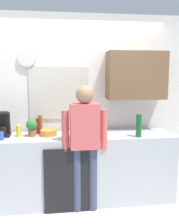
% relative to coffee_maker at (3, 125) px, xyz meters
% --- Properties ---
extents(ground_plane, '(8.00, 8.00, 0.00)m').
position_rel_coffee_maker_xyz_m(ground_plane, '(1.05, -0.40, -1.07)').
color(ground_plane, silver).
extents(kitchen_counter, '(2.49, 0.64, 0.92)m').
position_rel_coffee_maker_xyz_m(kitchen_counter, '(1.05, -0.10, -0.61)').
color(kitchen_counter, '#B2B7BC').
rests_on(kitchen_counter, ground_plane).
extents(dishwasher_panel, '(0.56, 0.02, 0.83)m').
position_rel_coffee_maker_xyz_m(dishwasher_panel, '(0.82, -0.43, -0.65)').
color(dishwasher_panel, black).
rests_on(dishwasher_panel, ground_plane).
extents(back_wall_assembly, '(4.09, 0.42, 2.60)m').
position_rel_coffee_maker_xyz_m(back_wall_assembly, '(1.16, 0.30, 0.30)').
color(back_wall_assembly, white).
rests_on(back_wall_assembly, ground_plane).
extents(coffee_maker, '(0.20, 0.20, 0.33)m').
position_rel_coffee_maker_xyz_m(coffee_maker, '(0.00, 0.00, 0.00)').
color(coffee_maker, black).
rests_on(coffee_maker, kitchen_counter).
extents(bottle_red_vinegar, '(0.06, 0.06, 0.22)m').
position_rel_coffee_maker_xyz_m(bottle_red_vinegar, '(0.47, 0.04, -0.04)').
color(bottle_red_vinegar, maroon).
rests_on(bottle_red_vinegar, kitchen_counter).
extents(bottle_olive_oil, '(0.06, 0.06, 0.25)m').
position_rel_coffee_maker_xyz_m(bottle_olive_oil, '(0.49, 0.13, -0.02)').
color(bottle_olive_oil, olive).
rests_on(bottle_olive_oil, kitchen_counter).
extents(bottle_green_wine, '(0.07, 0.07, 0.30)m').
position_rel_coffee_maker_xyz_m(bottle_green_wine, '(1.78, -0.31, 0.00)').
color(bottle_green_wine, '#195923').
rests_on(bottle_green_wine, kitchen_counter).
extents(cup_blue_mug, '(0.08, 0.08, 0.10)m').
position_rel_coffee_maker_xyz_m(cup_blue_mug, '(0.01, -0.23, -0.10)').
color(cup_blue_mug, '#3351B2').
rests_on(cup_blue_mug, kitchen_counter).
extents(mixing_bowl, '(0.22, 0.22, 0.08)m').
position_rel_coffee_maker_xyz_m(mixing_bowl, '(0.60, -0.07, -0.11)').
color(mixing_bowl, orange).
rests_on(mixing_bowl, kitchen_counter).
extents(potted_plant, '(0.15, 0.15, 0.23)m').
position_rel_coffee_maker_xyz_m(potted_plant, '(0.39, -0.08, -0.01)').
color(potted_plant, '#9E5638').
rests_on(potted_plant, kitchen_counter).
extents(dish_soap, '(0.06, 0.06, 0.18)m').
position_rel_coffee_maker_xyz_m(dish_soap, '(0.21, -0.07, -0.07)').
color(dish_soap, yellow).
rests_on(dish_soap, kitchen_counter).
extents(person_at_sink, '(0.57, 0.22, 1.60)m').
position_rel_coffee_maker_xyz_m(person_at_sink, '(1.05, -0.40, -0.12)').
color(person_at_sink, '#3F4766').
rests_on(person_at_sink, ground_plane).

